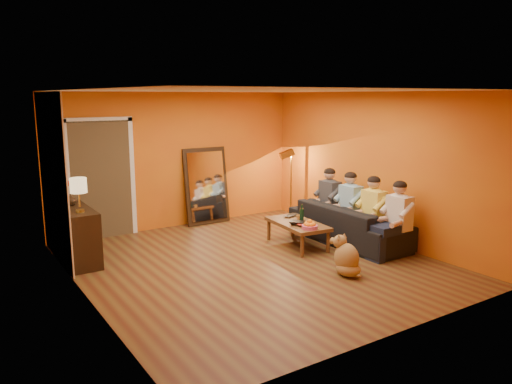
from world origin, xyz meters
TOP-DOWN VIEW (x-y plane):
  - room_shell at (0.00, 0.37)m, footprint 5.00×5.50m
  - white_accent at (-2.48, 1.75)m, footprint 0.02×1.90m
  - doorway_recess at (-1.50, 2.83)m, footprint 1.06×0.30m
  - door_jamb_left at (-2.07, 2.71)m, footprint 0.08×0.06m
  - door_jamb_right at (-0.93, 2.71)m, footprint 0.08×0.06m
  - door_header at (-1.50, 2.71)m, footprint 1.22×0.06m
  - mirror_frame at (0.55, 2.63)m, footprint 0.92×0.27m
  - mirror_glass at (0.55, 2.59)m, footprint 0.78×0.21m
  - sideboard at (-2.24, 1.55)m, footprint 0.44×1.18m
  - table_lamp at (-2.24, 1.25)m, footprint 0.24×0.24m
  - sofa at (2.00, 0.08)m, footprint 2.29×0.90m
  - coffee_table at (1.10, 0.37)m, footprint 0.74×1.28m
  - floor_lamp at (2.10, 1.88)m, footprint 0.37×0.34m
  - dog at (0.83, -1.13)m, footprint 0.36×0.53m
  - person_far_left at (2.13, -0.92)m, footprint 0.70×0.44m
  - person_mid_left at (2.13, -0.37)m, footprint 0.70×0.44m
  - person_mid_right at (2.13, 0.18)m, footprint 0.70×0.44m
  - person_far_right at (2.13, 0.73)m, footprint 0.70×0.44m
  - fruit_bowl at (1.00, -0.08)m, footprint 0.26×0.26m
  - wine_bottle at (1.15, 0.32)m, footprint 0.07×0.07m
  - tumbler at (1.22, 0.49)m, footprint 0.10×0.10m
  - laptop at (1.28, 0.72)m, footprint 0.39×0.31m
  - book_lower at (0.92, 0.17)m, footprint 0.25×0.31m
  - book_mid at (0.93, 0.18)m, footprint 0.19×0.24m
  - book_upper at (0.92, 0.16)m, footprint 0.31×0.31m
  - vase at (-2.24, 1.80)m, footprint 0.17×0.17m
  - flowers at (-2.24, 1.80)m, footprint 0.17×0.17m

SIDE VIEW (x-z plane):
  - coffee_table at x=1.10m, z-range 0.00..0.42m
  - dog at x=0.83m, z-range 0.00..0.60m
  - sofa at x=2.00m, z-range 0.00..0.67m
  - sideboard at x=-2.24m, z-range 0.00..0.85m
  - book_lower at x=0.92m, z-range 0.42..0.45m
  - laptop at x=1.28m, z-range 0.42..0.45m
  - book_mid at x=0.93m, z-range 0.45..0.46m
  - tumbler at x=1.22m, z-range 0.42..0.50m
  - book_upper at x=0.92m, z-range 0.46..0.49m
  - fruit_bowl at x=1.00m, z-range 0.42..0.58m
  - wine_bottle at x=1.15m, z-range 0.42..0.73m
  - person_far_left at x=2.13m, z-range 0.00..1.22m
  - person_mid_left at x=2.13m, z-range 0.00..1.22m
  - person_mid_right at x=2.13m, z-range 0.00..1.22m
  - person_far_right at x=2.13m, z-range 0.00..1.22m
  - floor_lamp at x=2.10m, z-range 0.00..1.44m
  - mirror_frame at x=0.55m, z-range 0.00..1.52m
  - mirror_glass at x=0.55m, z-range 0.09..1.43m
  - vase at x=-2.24m, z-range 0.85..1.03m
  - doorway_recess at x=-1.50m, z-range 0.00..2.10m
  - door_jamb_left at x=-2.07m, z-range -0.05..2.15m
  - door_jamb_right at x=-0.93m, z-range -0.05..2.15m
  - table_lamp at x=-2.24m, z-range 0.85..1.36m
  - flowers at x=-2.24m, z-range 0.97..1.36m
  - room_shell at x=0.00m, z-range 0.00..2.60m
  - white_accent at x=-2.48m, z-range 0.01..2.59m
  - door_header at x=-1.50m, z-range 2.08..2.16m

